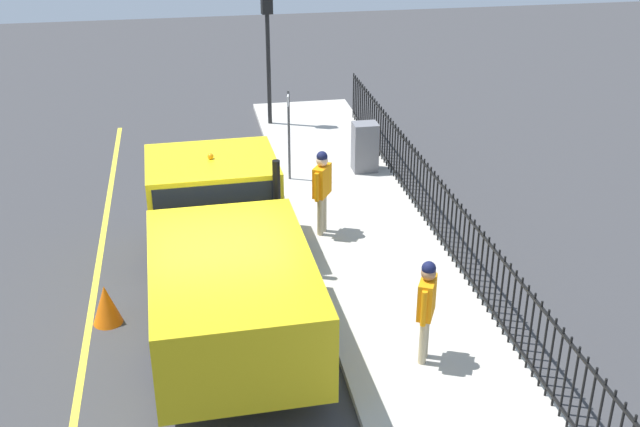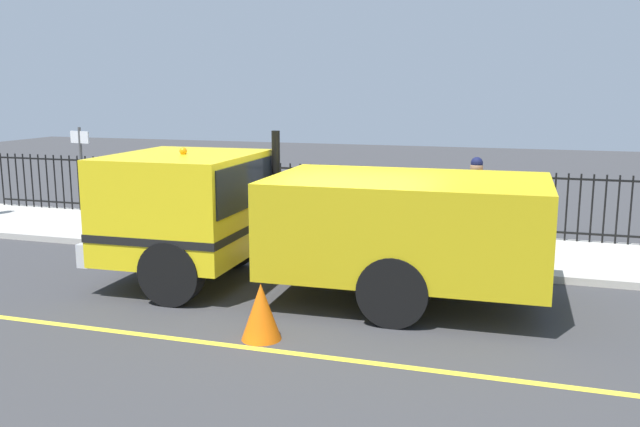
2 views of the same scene
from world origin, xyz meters
name	(u,v)px [view 1 (image 1 of 2)]	position (x,y,z in m)	size (l,w,h in m)	color
ground_plane	(222,329)	(0.00, 0.00, 0.00)	(54.23, 54.23, 0.00)	#38383A
sidewalk_slab	(406,308)	(3.28, 0.00, 0.06)	(2.95, 24.65, 0.12)	#B7B2A8
lane_marking	(86,343)	(-2.25, 0.00, 0.00)	(0.12, 22.19, 0.01)	yellow
work_truck	(222,242)	(0.13, 0.86, 1.23)	(2.67, 6.88, 2.42)	yellow
worker_standing	(322,184)	(2.32, 3.09, 1.24)	(0.47, 0.58, 1.83)	orange
pedestrian_distant	(427,301)	(3.09, -1.61, 1.21)	(0.42, 0.59, 1.77)	orange
iron_fence	(481,265)	(4.61, 0.00, 0.81)	(0.04, 20.99, 1.35)	black
traffic_light_near	(267,25)	(2.10, 10.39, 2.98)	(0.33, 0.25, 4.02)	black
utility_cabinet	(365,147)	(3.99, 6.33, 0.74)	(0.61, 0.50, 1.23)	slate
traffic_cone	(106,304)	(-1.93, 0.57, 0.36)	(0.51, 0.51, 0.73)	orange
street_sign	(289,124)	(2.07, 6.11, 1.52)	(0.13, 0.50, 2.23)	#4C4C4C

